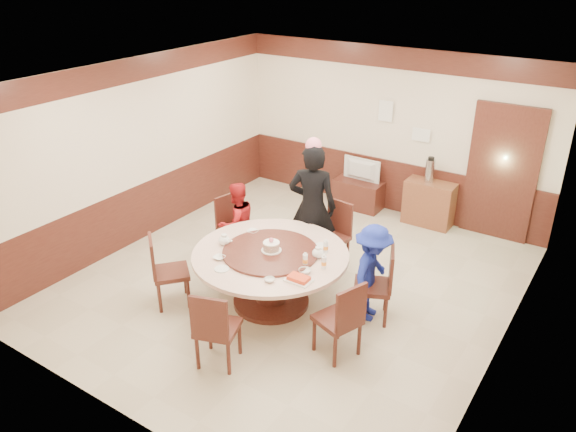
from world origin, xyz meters
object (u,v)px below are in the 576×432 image
Objects in this scene: tv_stand at (358,194)px; thermos at (430,171)px; television at (360,170)px; person_standing at (312,207)px; person_red at (237,223)px; shrimp_platter at (299,279)px; banquet_table at (271,268)px; person_blue at (372,273)px; side_cabinet at (429,203)px; birthday_cake at (271,246)px.

tv_stand is 2.24× the size of thermos.
television is at bearing 0.00° from tv_stand.
person_red is (-0.96, -0.50, -0.31)m from person_standing.
tv_stand is (0.60, 2.71, -0.37)m from person_red.
thermos reaches higher than shrimp_platter.
person_standing is at bearing 101.06° from television.
banquet_table is 3.38m from tv_stand.
tv_stand is (-1.63, 2.90, -0.38)m from person_blue.
tv_stand is 1.29m from side_cabinet.
tv_stand is at bearing 97.63° from birthday_cake.
side_cabinet is at bearing 87.02° from shrimp_platter.
thermos is (0.14, 3.74, 0.16)m from shrimp_platter.
thermos is (0.80, 3.37, 0.41)m from banquet_table.
person_blue is (2.23, -0.20, 0.01)m from person_red.
person_red is at bearing 149.20° from shrimp_platter.
person_standing is at bearing 93.96° from banquet_table.
thermos reaches higher than birthday_cake.
banquet_table reaches higher than tv_stand.
side_cabinet is (1.28, 0.03, 0.12)m from tv_stand.
person_red is at bearing 6.60° from person_standing.
television is 0.87× the size of side_cabinet.
television is (0.60, 2.71, 0.08)m from person_red.
birthday_cake reaches higher than tv_stand.
person_blue is 1.28m from birthday_cake.
person_blue is 4.94× the size of birthday_cake.
shrimp_platter reaches higher than tv_stand.
banquet_table is 1.28m from person_blue.
person_red is 1.78× the size of television.
person_blue reaches higher than thermos.
person_red is 2.80m from tv_stand.
person_red is at bearing -102.52° from tv_stand.
television is at bearing -178.61° from thermos.
shrimp_platter is 3.77m from side_cabinet.
person_red is 3.31m from thermos.
birthday_cake is at bearing 77.43° from person_red.
banquet_table is at bearing -82.56° from tv_stand.
person_blue is at bearing 121.19° from television.
person_blue is 2.96m from side_cabinet.
shrimp_platter is 3.75m from thermos.
shrimp_platter is 3.87m from television.
person_red is at bearing -123.83° from thermos.
thermos is at bearing 76.73° from banquet_table.
thermos reaches higher than television.
person_standing is 1.12m from person_red.
birthday_cake reaches higher than side_cabinet.
tv_stand is at bearing -178.66° from side_cabinet.
side_cabinet is (0.84, 3.37, -0.47)m from birthday_cake.
person_standing is 1.48m from person_blue.
side_cabinet is (0.19, 3.74, -0.40)m from shrimp_platter.
birthday_cake is 0.37× the size of television.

